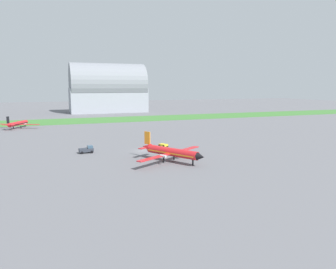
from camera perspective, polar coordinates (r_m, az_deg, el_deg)
name	(u,v)px	position (r m, az deg, el deg)	size (l,w,h in m)	color
ground_plane	(143,151)	(85.57, -4.60, -2.93)	(600.00, 600.00, 0.00)	slate
grass_taxiway_strip	(98,120)	(165.99, -12.41, 2.54)	(360.00, 28.00, 0.08)	#3D7533
airplane_foreground_turboprop	(171,152)	(72.64, 0.52, -3.13)	(18.86, 16.45, 6.33)	red
airplane_taxiing_turboprop	(18,124)	(144.16, -25.43, 1.80)	(17.06, 14.84, 5.54)	red
pushback_tug_near_gate	(87,150)	(84.98, -14.39, -2.63)	(3.74, 2.32, 1.95)	#2D333D
baggage_cart_midfield	(163,145)	(90.29, -0.85, -1.92)	(2.64, 2.91, 0.90)	yellow
hangar_distant	(108,90)	(217.78, -10.79, 7.91)	(49.41, 27.41, 32.27)	#9399A3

